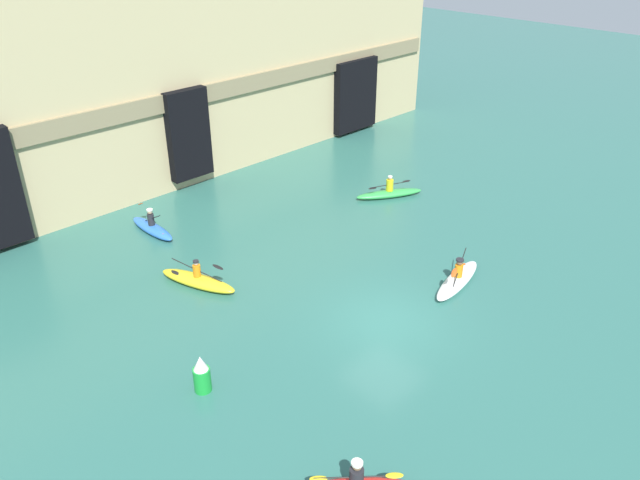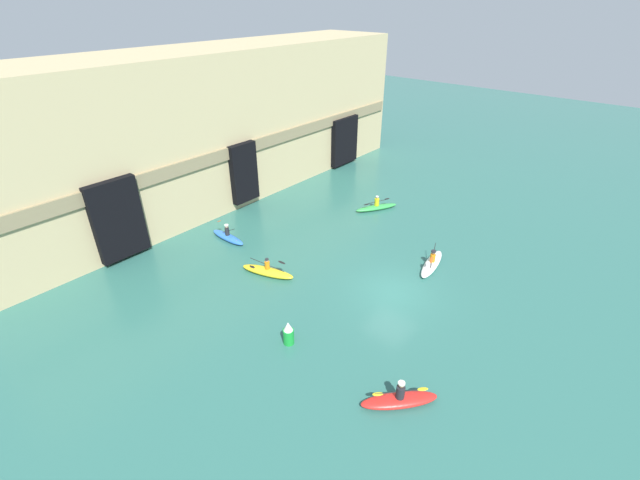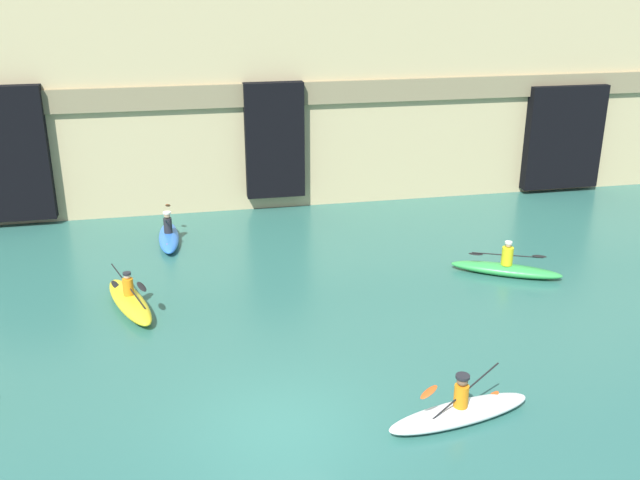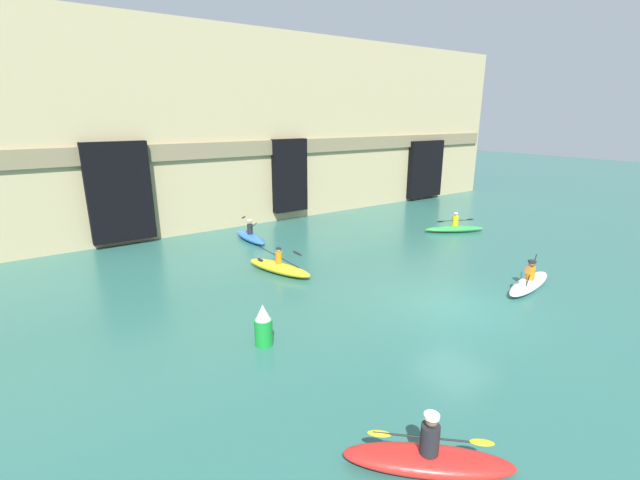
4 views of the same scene
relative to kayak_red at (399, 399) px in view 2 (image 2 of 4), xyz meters
name	(u,v)px [view 2 (image 2 of 4)]	position (x,y,z in m)	size (l,w,h in m)	color
ground_plane	(393,293)	(6.12, 4.12, -0.24)	(120.00, 120.00, 0.00)	#2D665B
cliff_bluff	(215,126)	(8.72, 22.17, 5.23)	(36.26, 7.43, 11.00)	tan
kayak_red	(399,399)	(0.00, 0.00, 0.00)	(2.89, 2.69, 1.20)	red
kayak_white	(432,263)	(9.87, 3.76, -0.02)	(3.43, 1.38, 1.12)	white
kayak_yellow	(268,271)	(2.83, 10.61, 0.01)	(1.75, 3.34, 1.10)	yellow
kayak_green	(376,207)	(14.18, 10.66, -0.01)	(3.27, 2.24, 1.11)	green
kayak_blue	(228,237)	(3.94, 15.62, -0.01)	(0.69, 2.97, 1.23)	blue
marker_buoy	(288,333)	(-0.40, 5.77, 0.34)	(0.52, 0.52, 1.25)	green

